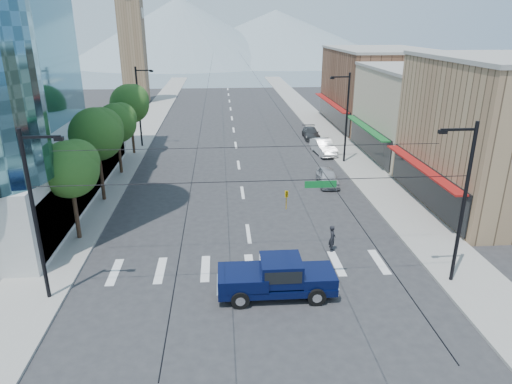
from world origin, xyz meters
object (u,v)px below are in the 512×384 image
at_px(pedestrian, 332,238).
at_px(parked_car_far, 311,133).
at_px(parked_car_mid, 324,147).
at_px(pickup_truck, 276,277).
at_px(parked_car_near, 328,177).

xyz_separation_m(pedestrian, parked_car_far, (4.33, 29.45, -0.21)).
bearing_deg(pedestrian, parked_car_mid, 3.41).
xyz_separation_m(parked_car_mid, parked_car_far, (0.00, 7.18, -0.15)).
bearing_deg(pickup_truck, parked_car_near, 69.11).
bearing_deg(parked_car_near, pickup_truck, -108.14).
height_order(parked_car_mid, parked_car_far, parked_car_mid).
height_order(pedestrian, parked_car_mid, pedestrian).
bearing_deg(pedestrian, pickup_truck, 152.98).
xyz_separation_m(pickup_truck, pedestrian, (4.09, 4.63, -0.23)).
height_order(parked_car_near, parked_car_mid, parked_car_mid).
xyz_separation_m(pedestrian, parked_car_near, (2.53, 12.40, -0.15)).
bearing_deg(parked_car_mid, parked_car_far, 84.00).
distance_m(pickup_truck, parked_car_mid, 28.18).
relative_size(pedestrian, parked_car_far, 0.38).
height_order(pickup_truck, pedestrian, pickup_truck).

